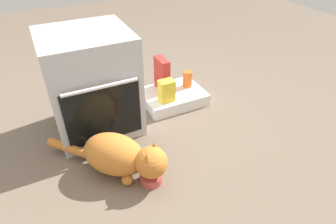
% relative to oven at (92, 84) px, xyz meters
% --- Properties ---
extents(ground, '(8.00, 8.00, 0.00)m').
position_rel_oven_xyz_m(ground, '(0.10, -0.40, -0.37)').
color(ground, '#6B5B4C').
extents(oven, '(0.59, 0.60, 0.74)m').
position_rel_oven_xyz_m(oven, '(0.00, 0.00, 0.00)').
color(oven, '#B7BABF').
rests_on(oven, ground).
extents(pantry_cabinet, '(0.51, 0.39, 0.10)m').
position_rel_oven_xyz_m(pantry_cabinet, '(0.67, 0.04, -0.32)').
color(pantry_cabinet, white).
rests_on(pantry_cabinet, ground).
extents(food_bowl, '(0.14, 0.14, 0.09)m').
position_rel_oven_xyz_m(food_bowl, '(0.14, -0.70, -0.34)').
color(food_bowl, '#C64C47').
rests_on(food_bowl, ground).
extents(cat, '(0.63, 0.67, 0.28)m').
position_rel_oven_xyz_m(cat, '(0.01, -0.55, -0.22)').
color(cat, '#C6752D').
rests_on(cat, ground).
extents(cereal_box, '(0.07, 0.18, 0.28)m').
position_rel_oven_xyz_m(cereal_box, '(0.61, 0.13, -0.13)').
color(cereal_box, '#B72D28').
rests_on(cereal_box, pantry_cabinet).
extents(sauce_jar, '(0.08, 0.08, 0.14)m').
position_rel_oven_xyz_m(sauce_jar, '(0.82, 0.07, -0.20)').
color(sauce_jar, '#D16023').
rests_on(sauce_jar, pantry_cabinet).
extents(snack_bag, '(0.12, 0.09, 0.18)m').
position_rel_oven_xyz_m(snack_bag, '(0.56, -0.06, -0.18)').
color(snack_bag, yellow).
rests_on(snack_bag, pantry_cabinet).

